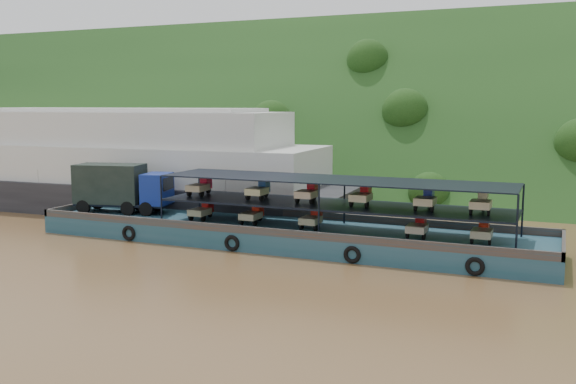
% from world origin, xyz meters
% --- Properties ---
extents(ground, '(160.00, 160.00, 0.00)m').
position_xyz_m(ground, '(0.00, 0.00, 0.00)').
color(ground, brown).
rests_on(ground, ground).
extents(hillside, '(140.00, 39.60, 39.60)m').
position_xyz_m(hillside, '(0.00, 36.00, 0.00)').
color(hillside, '#153212').
rests_on(hillside, ground).
extents(cargo_barge, '(35.00, 7.18, 4.85)m').
position_xyz_m(cargo_barge, '(-2.91, 0.85, 1.21)').
color(cargo_barge, '#16404E').
rests_on(cargo_barge, ground).
extents(passenger_ferry, '(44.87, 13.26, 8.99)m').
position_xyz_m(passenger_ferry, '(-21.38, 8.79, 3.89)').
color(passenger_ferry, black).
rests_on(passenger_ferry, ground).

